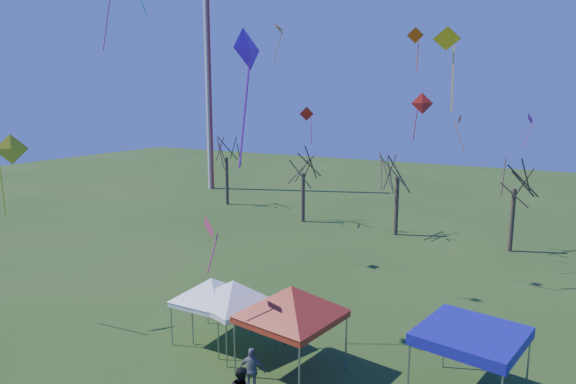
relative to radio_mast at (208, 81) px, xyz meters
name	(u,v)px	position (x,y,z in m)	size (l,w,h in m)	color
radio_mast	(208,81)	(0.00, 0.00, 0.00)	(0.70, 0.70, 25.00)	silver
tree_0	(226,140)	(7.15, -6.62, -6.01)	(3.83, 3.83, 8.44)	#3D2D21
tree_1	(303,156)	(17.23, -9.35, -6.71)	(3.42, 3.42, 7.54)	#3D2D21
tree_2	(398,155)	(25.63, -9.62, -6.21)	(3.71, 3.71, 8.18)	#3D2D21
tree_3	(516,166)	(34.03, -9.96, -6.42)	(3.59, 3.59, 7.91)	#3D2D21
tent_white_west	(211,282)	(24.03, -31.03, -9.78)	(3.82, 3.82, 3.37)	gray
tent_white_mid	(233,285)	(25.17, -30.99, -9.71)	(3.70, 3.70, 3.46)	gray
tent_red	(291,292)	(28.41, -31.73, -9.15)	(4.66, 4.66, 4.16)	gray
tent_blue	(471,336)	(34.82, -30.21, -10.07)	(3.89, 3.89, 2.64)	gray
person_grey	(252,370)	(27.81, -33.60, -11.64)	(1.00, 0.42, 1.71)	slate
kite_1	(210,228)	(25.91, -33.43, -6.53)	(0.97, 0.76, 2.17)	#F9377C
kite_5	(248,51)	(29.13, -35.56, -0.50)	(0.48, 1.24, 4.01)	purple
kite_14	(11,149)	(14.80, -33.75, -4.16)	(1.41, 1.58, 3.89)	yellow
kite_19	(531,119)	(34.82, -11.92, -3.18)	(0.65, 0.90, 2.23)	#D62F95
kite_22	(459,121)	(31.24, -16.00, -3.22)	(0.75, 0.74, 2.39)	orange
kite_13	(307,114)	(18.52, -11.27, -3.13)	(1.15, 1.01, 2.97)	red
kite_11	(422,104)	(29.81, -19.20, -2.14)	(1.29, 1.01, 2.76)	red
kite_2	(279,28)	(16.27, -11.71, 3.56)	(1.14, 1.47, 3.23)	orange
kite_17	(447,40)	(33.30, -29.63, 0.11)	(1.09, 0.88, 2.87)	yellow
kite_18	(416,37)	(31.06, -25.55, 0.75)	(0.77, 0.50, 1.85)	#EE530C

